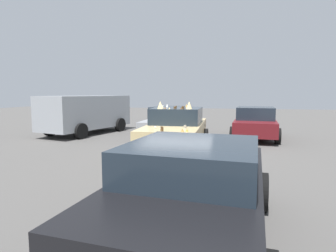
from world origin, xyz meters
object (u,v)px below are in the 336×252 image
(parked_sedan_far_right, at_px, (195,190))
(parked_sedan_near_right, at_px, (169,122))
(parked_van_behind_left, at_px, (87,112))
(art_car_decorated, at_px, (176,130))
(parked_sedan_row_back_center, at_px, (255,123))

(parked_sedan_far_right, bearing_deg, parked_sedan_near_right, 19.53)
(parked_van_behind_left, height_order, parked_sedan_near_right, parked_van_behind_left)
(art_car_decorated, xyz_separation_m, parked_sedan_row_back_center, (3.60, -2.98, -0.04))
(parked_van_behind_left, height_order, parked_sedan_row_back_center, parked_van_behind_left)
(parked_van_behind_left, xyz_separation_m, parked_sedan_far_right, (-9.43, -6.66, -0.38))
(parked_sedan_far_right, height_order, parked_sedan_near_right, parked_sedan_near_right)
(art_car_decorated, height_order, parked_van_behind_left, parked_van_behind_left)
(art_car_decorated, distance_m, parked_sedan_near_right, 3.26)
(parked_van_behind_left, bearing_deg, parked_sedan_far_right, -130.50)
(parked_van_behind_left, relative_size, parked_sedan_near_right, 1.22)
(parked_van_behind_left, xyz_separation_m, parked_sedan_row_back_center, (0.13, -8.28, -0.38))
(parked_sedan_far_right, distance_m, parked_sedan_near_right, 9.36)
(parked_sedan_row_back_center, relative_size, parked_sedan_near_right, 0.94)
(parked_van_behind_left, relative_size, parked_sedan_row_back_center, 1.30)
(art_car_decorated, bearing_deg, parked_sedan_far_right, 11.90)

